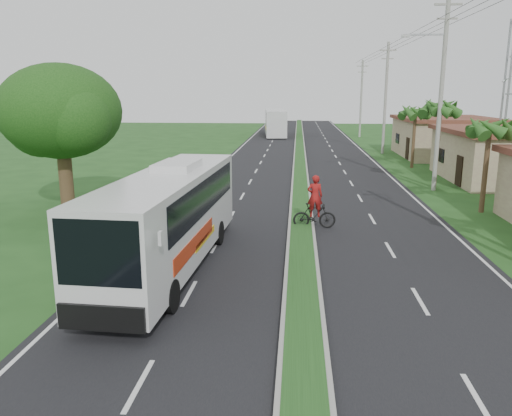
{
  "coord_description": "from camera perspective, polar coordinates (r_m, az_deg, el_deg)",
  "views": [
    {
      "loc": [
        -0.23,
        -14.24,
        6.08
      ],
      "look_at": [
        -1.77,
        4.22,
        1.8
      ],
      "focal_mm": 35.0,
      "sensor_mm": 36.0,
      "label": 1
    }
  ],
  "objects": [
    {
      "name": "ground",
      "position": [
        15.49,
        5.32,
        -10.16
      ],
      "size": [
        180.0,
        180.0,
        0.0
      ],
      "primitive_type": "plane",
      "color": "#1D4419",
      "rests_on": "ground"
    },
    {
      "name": "road_asphalt",
      "position": [
        34.78,
        5.08,
        2.9
      ],
      "size": [
        14.0,
        160.0,
        0.02
      ],
      "primitive_type": "cube",
      "color": "black",
      "rests_on": "ground"
    },
    {
      "name": "median_strip",
      "position": [
        34.76,
        5.08,
        3.05
      ],
      "size": [
        1.2,
        160.0,
        0.18
      ],
      "color": "gray",
      "rests_on": "ground"
    },
    {
      "name": "lane_edge_left",
      "position": [
        35.37,
        -5.85,
        3.04
      ],
      "size": [
        0.12,
        160.0,
        0.01
      ],
      "primitive_type": "cube",
      "color": "silver",
      "rests_on": "ground"
    },
    {
      "name": "lane_edge_right",
      "position": [
        35.46,
        15.98,
        2.63
      ],
      "size": [
        0.12,
        160.0,
        0.01
      ],
      "primitive_type": "cube",
      "color": "silver",
      "rests_on": "ground"
    },
    {
      "name": "shop_mid",
      "position": [
        39.16,
        26.17,
        5.49
      ],
      "size": [
        7.6,
        10.6,
        3.67
      ],
      "color": "#9D816A",
      "rests_on": "ground"
    },
    {
      "name": "shop_far",
      "position": [
        52.38,
        20.71,
        7.63
      ],
      "size": [
        8.6,
        11.6,
        3.82
      ],
      "color": "#9D816A",
      "rests_on": "ground"
    },
    {
      "name": "palm_verge_b",
      "position": [
        28.01,
        25.15,
        8.27
      ],
      "size": [
        2.4,
        2.4,
        5.05
      ],
      "color": "#473321",
      "rests_on": "ground"
    },
    {
      "name": "palm_verge_c",
      "position": [
        34.46,
        20.32,
        10.62
      ],
      "size": [
        2.4,
        2.4,
        5.85
      ],
      "color": "#473321",
      "rests_on": "ground"
    },
    {
      "name": "palm_verge_d",
      "position": [
        43.33,
        17.77,
        10.37
      ],
      "size": [
        2.4,
        2.4,
        5.25
      ],
      "color": "#473321",
      "rests_on": "ground"
    },
    {
      "name": "shade_tree",
      "position": [
        27.03,
        -21.65,
        9.88
      ],
      "size": [
        6.3,
        6.0,
        7.54
      ],
      "color": "#473321",
      "rests_on": "ground"
    },
    {
      "name": "utility_pole_b",
      "position": [
        33.4,
        20.38,
        12.52
      ],
      "size": [
        3.2,
        0.28,
        12.0
      ],
      "color": "gray",
      "rests_on": "ground"
    },
    {
      "name": "utility_pole_c",
      "position": [
        52.97,
        14.59,
        12.16
      ],
      "size": [
        1.6,
        0.28,
        11.0
      ],
      "color": "gray",
      "rests_on": "ground"
    },
    {
      "name": "utility_pole_d",
      "position": [
        72.77,
        11.93,
        12.21
      ],
      "size": [
        1.6,
        0.28,
        10.5
      ],
      "color": "gray",
      "rests_on": "ground"
    },
    {
      "name": "coach_bus_main",
      "position": [
        17.6,
        -9.79,
        -0.55
      ],
      "size": [
        2.91,
        11.41,
        3.65
      ],
      "rotation": [
        0.0,
        0.0,
        -0.05
      ],
      "color": "silver",
      "rests_on": "ground"
    },
    {
      "name": "coach_bus_far",
      "position": [
        73.48,
        2.21,
        9.88
      ],
      "size": [
        3.76,
        12.84,
        3.69
      ],
      "rotation": [
        0.0,
        0.0,
        0.08
      ],
      "color": "silver",
      "rests_on": "ground"
    },
    {
      "name": "motorcyclist",
      "position": [
        22.92,
        6.71,
        -0.15
      ],
      "size": [
        1.98,
        0.68,
        2.48
      ],
      "rotation": [
        0.0,
        0.0,
        0.07
      ],
      "color": "black",
      "rests_on": "ground"
    }
  ]
}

